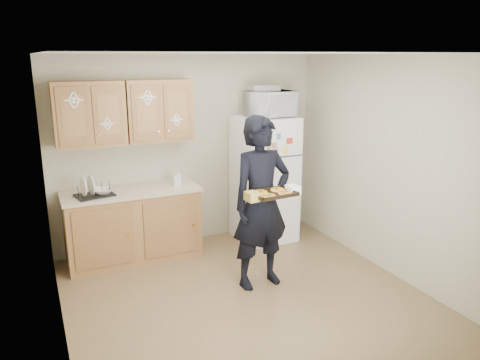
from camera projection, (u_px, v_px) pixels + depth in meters
name	position (u px, v px, depth m)	size (l,w,h in m)	color
floor	(246.00, 297.00, 4.96)	(3.60, 3.60, 0.00)	brown
ceiling	(246.00, 53.00, 4.31)	(3.60, 3.60, 0.00)	silver
wall_back	(188.00, 151.00, 6.22)	(3.60, 0.04, 2.50)	#B3AE91
wall_front	(363.00, 250.00, 3.05)	(3.60, 0.04, 2.50)	#B3AE91
wall_left	(52.00, 207.00, 3.91)	(0.04, 3.60, 2.50)	#B3AE91
wall_right	(388.00, 166.00, 5.36)	(0.04, 3.60, 2.50)	#B3AE91
refrigerator	(264.00, 179.00, 6.38)	(0.75, 0.70, 1.70)	white
base_cabinet	(133.00, 226.00, 5.81)	(1.60, 0.60, 0.86)	brown
countertop	(131.00, 191.00, 5.69)	(1.64, 0.64, 0.04)	beige
upper_cab_left	(89.00, 114.00, 5.40)	(0.80, 0.33, 0.75)	brown
upper_cab_right	(158.00, 111.00, 5.73)	(0.80, 0.33, 0.75)	brown
cereal_box	(287.00, 216.00, 6.97)	(0.20, 0.07, 0.32)	#E1B64F
person	(261.00, 203.00, 5.02)	(0.69, 0.45, 1.89)	black
baking_tray	(273.00, 194.00, 4.70)	(0.43, 0.32, 0.04)	black
pizza_front_left	(268.00, 196.00, 4.59)	(0.14, 0.14, 0.02)	orange
pizza_front_right	(285.00, 193.00, 4.68)	(0.14, 0.14, 0.02)	orange
pizza_back_left	(261.00, 192.00, 4.71)	(0.14, 0.14, 0.02)	orange
pizza_back_right	(277.00, 189.00, 4.80)	(0.14, 0.14, 0.02)	orange
microwave	(271.00, 104.00, 6.09)	(0.60, 0.41, 0.33)	white
foil_pan	(264.00, 88.00, 6.03)	(0.36, 0.25, 0.08)	silver
dish_rack	(94.00, 189.00, 5.41)	(0.41, 0.31, 0.16)	black
bowl	(103.00, 191.00, 5.46)	(0.23, 0.23, 0.06)	silver
soap_bottle	(178.00, 178.00, 5.85)	(0.09, 0.09, 0.20)	white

